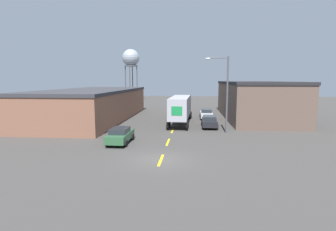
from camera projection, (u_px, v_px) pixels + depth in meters
The scene contains 10 objects.
ground_plane at pixel (161, 160), 20.15m from camera, with size 160.00×160.00×0.00m, color #3D3A38.
road_centerline at pixel (168, 142), 25.90m from camera, with size 0.20×14.74×0.01m.
warehouse_left at pixel (94, 104), 41.01m from camera, with size 10.95×27.52×4.65m.
warehouse_right at pixel (254, 100), 42.25m from camera, with size 9.54×22.90×5.85m.
semi_truck at pixel (181, 107), 37.18m from camera, with size 3.06×12.76×3.82m.
parked_car_right_far at pixel (206, 114), 41.34m from camera, with size 2.02×4.46×1.52m.
parked_car_left_near at pixel (120, 135), 25.36m from camera, with size 2.02×4.46×1.52m.
parked_car_right_mid at pixel (209, 121), 33.71m from camera, with size 2.02×4.46×1.52m.
water_tower at pixel (131, 59), 77.43m from camera, with size 5.02×5.02×15.09m.
street_lamp at pixel (225, 90), 29.67m from camera, with size 2.62×0.32×8.71m.
Camera 1 is at (2.35, -19.37, 6.11)m, focal length 28.00 mm.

